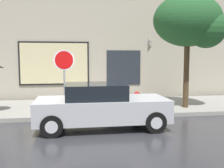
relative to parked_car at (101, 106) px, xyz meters
The scene contains 7 objects.
ground_plane 0.82m from the parked_car, 163.24° to the left, with size 60.00×60.00×0.00m, color #333338.
sidewalk 3.21m from the parked_car, 97.40° to the left, with size 20.00×4.00×0.15m, color gray.
building_facade 6.28m from the parked_car, 94.23° to the left, with size 20.00×0.67×7.00m.
parked_car is the anchor object (origin of this frame).
fire_hydrant 2.55m from the parked_car, 49.12° to the left, with size 0.30×0.44×0.74m.
street_tree 5.34m from the parked_car, 27.80° to the left, with size 2.83×2.41×4.65m.
stop_sign 2.32m from the parked_car, 124.85° to the left, with size 0.76×0.10×2.37m.
Camera 1 is at (-0.46, -8.24, 2.23)m, focal length 42.04 mm.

